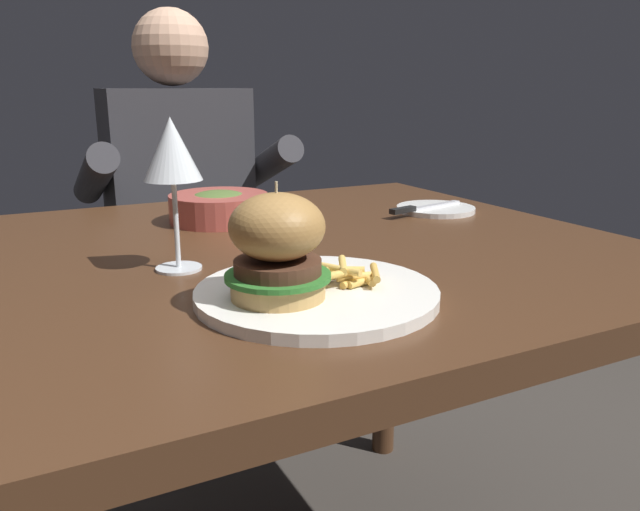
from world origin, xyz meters
TOP-DOWN VIEW (x-y plane):
  - dining_table at (0.00, 0.00)m, footprint 1.20×0.96m
  - main_plate at (-0.01, -0.25)m, footprint 0.29×0.29m
  - burger_sandwich at (-0.06, -0.26)m, footprint 0.12×0.12m
  - fries_pile at (0.03, -0.26)m, footprint 0.10×0.09m
  - wine_glass at (-0.12, -0.05)m, footprint 0.08×0.08m
  - bread_plate at (0.45, 0.12)m, footprint 0.16×0.16m
  - table_knife at (0.40, 0.11)m, footprint 0.19×0.06m
  - soup_bowl at (0.03, 0.22)m, footprint 0.18×0.18m
  - diner_person at (0.10, 0.76)m, footprint 0.51×0.36m

SIDE VIEW (x-z plane):
  - diner_person at x=0.10m, z-range -0.02..1.15m
  - dining_table at x=0.00m, z-range 0.28..1.02m
  - bread_plate at x=0.45m, z-range 0.74..0.75m
  - main_plate at x=-0.01m, z-range 0.74..0.75m
  - table_knife at x=0.40m, z-range 0.75..0.76m
  - fries_pile at x=0.03m, z-range 0.75..0.78m
  - soup_bowl at x=0.03m, z-range 0.74..0.80m
  - burger_sandwich at x=-0.06m, z-range 0.75..0.88m
  - wine_glass at x=-0.12m, z-range 0.80..1.00m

